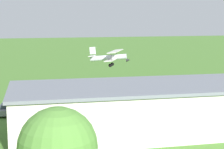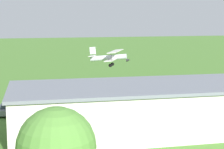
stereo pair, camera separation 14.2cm
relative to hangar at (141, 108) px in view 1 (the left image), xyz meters
name	(u,v)px [view 1 (the left image)]	position (x,y,z in m)	size (l,w,h in m)	color
ground_plane	(106,88)	(-3.18, -28.18, -2.85)	(400.00, 400.00, 0.00)	#47752D
hangar	(141,108)	(0.00, 0.00, 0.00)	(31.04, 14.05, 5.69)	beige
biplane	(110,57)	(-3.07, -24.83, 3.56)	(7.49, 7.91, 3.58)	silver
car_yellow	(188,96)	(-13.18, -13.42, -2.03)	(2.14, 4.21, 1.59)	gold
car_grey	(7,109)	(15.32, -12.35, -2.01)	(2.53, 4.41, 1.63)	slate
person_at_fence_line	(162,92)	(-10.44, -17.61, -2.07)	(0.50, 0.50, 1.58)	#B23333
person_beside_truck	(31,103)	(11.83, -15.34, -2.02)	(0.50, 0.50, 1.67)	beige
person_crossing_taxiway	(7,101)	(15.35, -17.53, -2.06)	(0.43, 0.43, 1.59)	#33723F
tree_behind_hangar_right	(58,147)	(12.00, 17.39, 2.35)	(5.15, 5.15, 7.80)	brown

